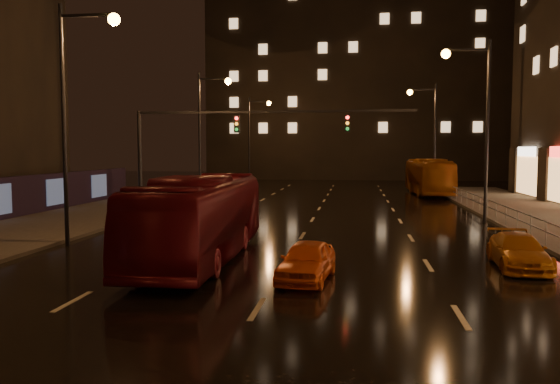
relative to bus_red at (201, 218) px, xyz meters
name	(u,v)px	position (x,y,z in m)	size (l,w,h in m)	color
ground	(310,224)	(3.16, 10.03, -1.55)	(140.00, 140.00, 0.00)	black
sidewalk_left	(25,231)	(-10.34, 5.03, -1.47)	(7.00, 70.00, 0.15)	#38332D
building_distant	(367,54)	(7.16, 62.03, 16.45)	(44.00, 16.00, 36.00)	black
traffic_signal	(218,137)	(-1.90, 10.03, 3.19)	(15.31, 0.32, 6.20)	black
railing_right	(518,215)	(13.36, 8.03, -0.65)	(0.05, 56.00, 1.00)	#99999E
bus_red	(201,218)	(0.00, 0.00, 0.00)	(2.60, 11.11, 3.09)	#5A0C14
bus_curb	(428,177)	(12.16, 31.19, 0.08)	(2.73, 11.65, 3.25)	#8B460D
taxi_near	(307,261)	(4.13, -2.73, -0.94)	(1.44, 3.58, 1.22)	#EA5C16
taxi_far	(518,251)	(11.16, 0.03, -0.97)	(1.61, 3.96, 1.15)	#BD6711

